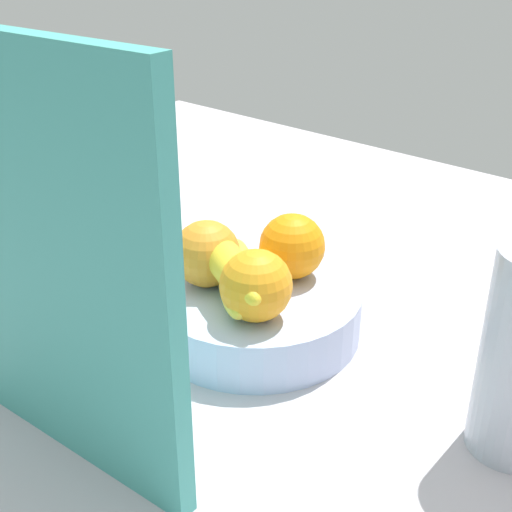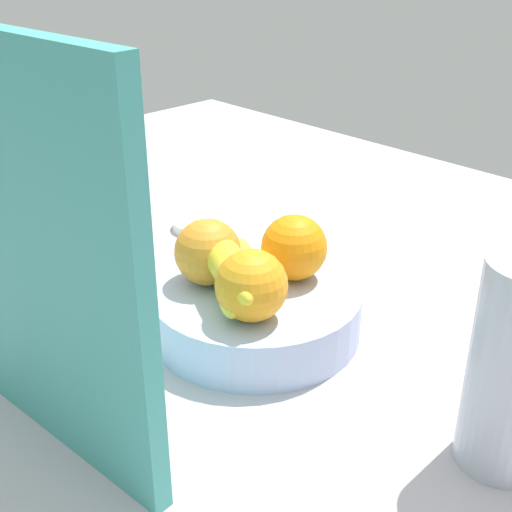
{
  "view_description": "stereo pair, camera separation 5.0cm",
  "coord_description": "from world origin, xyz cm",
  "views": [
    {
      "loc": [
        -40.45,
        47.64,
        42.94
      ],
      "look_at": [
        3.43,
        -1.98,
        9.64
      ],
      "focal_mm": 47.88,
      "sensor_mm": 36.0,
      "label": 1
    },
    {
      "loc": [
        -44.08,
        44.17,
        42.94
      ],
      "look_at": [
        3.43,
        -1.98,
        9.64
      ],
      "focal_mm": 47.88,
      "sensor_mm": 36.0,
      "label": 2
    }
  ],
  "objects": [
    {
      "name": "orange_front_right",
      "position": [
        8.23,
        0.82,
        9.39
      ],
      "size": [
        7.5,
        7.5,
        7.5
      ],
      "primitive_type": "sphere",
      "color": "orange",
      "rests_on": "fruit_bowl"
    },
    {
      "name": "fruit_bowl",
      "position": [
        3.43,
        -1.98,
        2.82
      ],
      "size": [
        23.67,
        23.67,
        5.64
      ],
      "primitive_type": "cylinder",
      "color": "#B2C0E6",
      "rests_on": "ground_plane"
    },
    {
      "name": "orange_center",
      "position": [
        -0.63,
        2.62,
        9.39
      ],
      "size": [
        7.5,
        7.5,
        7.5
      ],
      "primitive_type": "sphere",
      "color": "orange",
      "rests_on": "fruit_bowl"
    },
    {
      "name": "jar_lid",
      "position": [
        30.0,
        -15.58,
        0.7
      ],
      "size": [
        7.83,
        7.83,
        1.4
      ],
      "primitive_type": "cylinder",
      "color": "silver",
      "rests_on": "ground_plane"
    },
    {
      "name": "ground_plane",
      "position": [
        0.0,
        0.0,
        -1.5
      ],
      "size": [
        180.0,
        140.0,
        3.0
      ],
      "primitive_type": "cube",
      "color": "#BAB2BB"
    },
    {
      "name": "orange_front_left",
      "position": [
        2.33,
        -6.89,
        9.39
      ],
      "size": [
        7.5,
        7.5,
        7.5
      ],
      "primitive_type": "sphere",
      "color": "orange",
      "rests_on": "fruit_bowl"
    },
    {
      "name": "banana_bunch",
      "position": [
        4.26,
        0.97,
        8.74
      ],
      "size": [
        16.92,
        15.03,
        6.2
      ],
      "color": "yellow",
      "rests_on": "fruit_bowl"
    },
    {
      "name": "cutting_board",
      "position": [
        3.53,
        22.8,
        18.0
      ],
      "size": [
        28.06,
        3.95,
        36.0
      ],
      "primitive_type": "cube",
      "rotation": [
        0.0,
        0.0,
        0.08
      ],
      "color": "teal",
      "rests_on": "ground_plane"
    }
  ]
}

